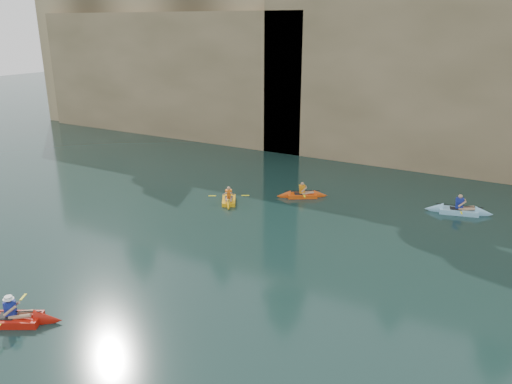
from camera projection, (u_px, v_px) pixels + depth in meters
The scene contains 10 objects.
ground at pixel (216, 329), 16.01m from camera, with size 160.00×160.00×0.00m, color black.
cliff at pixel (430, 68), 38.78m from camera, with size 70.00×16.00×12.00m, color tan.
cliff_slab_west at pixel (168, 73), 42.27m from camera, with size 26.00×2.40×10.56m, color tan.
cliff_slab_center at pixel (438, 83), 31.85m from camera, with size 24.00×2.40×11.40m, color tan.
sea_cave_west at pixel (184, 115), 41.86m from camera, with size 4.50×1.00×4.00m, color black.
sea_cave_center at pixel (341, 138), 35.44m from camera, with size 3.50×1.00×3.20m, color black.
main_kayaker at pixel (12, 319), 16.30m from camera, with size 3.24×2.28×1.22m.
kayaker_orange at pixel (302, 195), 28.10m from camera, with size 2.80×2.12×1.10m.
kayaker_yellow at pixel (229, 200), 27.30m from camera, with size 2.01×2.69×1.12m.
kayaker_ltblue_mid at pixel (458, 211), 25.71m from camera, with size 3.45×2.46×1.28m.
Camera 1 is at (7.91, -11.31, 9.34)m, focal length 35.00 mm.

